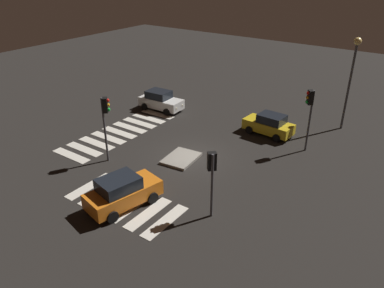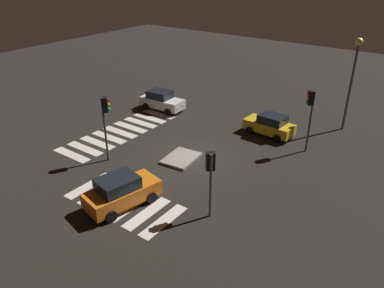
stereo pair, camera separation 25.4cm
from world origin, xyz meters
name	(u,v)px [view 2 (the right image)]	position (x,y,z in m)	size (l,w,h in m)	color
ground_plane	(192,157)	(0.00, 0.00, 0.00)	(80.00, 80.00, 0.00)	black
traffic_island	(181,158)	(0.70, -0.40, 0.09)	(2.70, 2.14, 0.18)	gray
car_yellow	(270,125)	(-6.38, 2.65, 0.81)	(1.99, 3.87, 1.65)	gold
car_orange	(121,191)	(6.67, 0.13, 0.88)	(4.37, 2.61, 1.80)	orange
car_white	(162,101)	(-5.63, -7.38, 0.84)	(1.99, 4.01, 1.71)	silver
traffic_light_west	(310,106)	(-5.33, 5.81, 3.34)	(0.54, 0.53, 4.41)	#47474C
traffic_light_east	(105,113)	(3.51, -4.21, 3.34)	(0.54, 0.53, 4.41)	#47474C
traffic_light_north	(210,169)	(4.57, 4.44, 2.78)	(0.54, 0.54, 3.67)	#47474C
street_lamp	(354,68)	(-10.78, 6.88, 4.88)	(0.56, 0.56, 7.08)	#47474C
crosswalk_near	(120,132)	(0.00, -6.90, 0.01)	(9.90, 3.20, 0.02)	silver
crosswalk_side	(124,202)	(6.46, 0.00, 0.01)	(3.20, 6.45, 0.02)	silver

